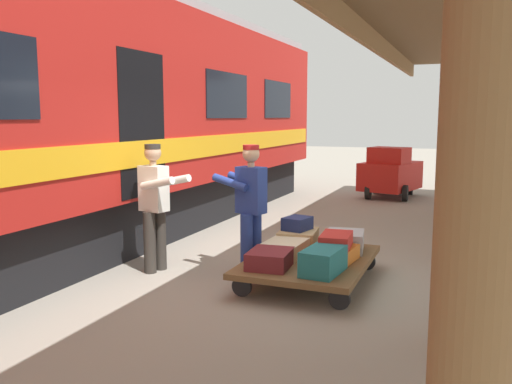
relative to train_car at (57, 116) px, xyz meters
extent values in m
plane|color=gray|center=(-3.74, 0.00, -2.06)|extent=(60.00, 60.00, 0.00)
cylinder|color=brown|center=(-5.78, -8.06, -0.36)|extent=(0.24, 0.24, 3.40)
cylinder|color=brown|center=(-5.78, -4.83, -0.36)|extent=(0.24, 0.24, 3.40)
cylinder|color=brown|center=(-5.78, -1.61, -0.36)|extent=(0.24, 0.24, 3.40)
cylinder|color=brown|center=(-5.78, 1.61, -0.36)|extent=(0.24, 0.24, 3.40)
cylinder|color=brown|center=(-5.78, 4.83, -0.36)|extent=(0.24, 0.24, 3.40)
cube|color=brown|center=(-4.23, 0.00, 1.19)|extent=(0.08, 16.91, 0.30)
cube|color=#B21E19|center=(0.00, 0.00, 0.29)|extent=(3.00, 16.12, 2.90)
cube|color=black|center=(0.00, 0.00, -1.61)|extent=(2.55, 15.32, 0.90)
cube|color=gold|center=(-1.51, 0.00, -0.51)|extent=(0.03, 15.80, 0.36)
cube|color=black|center=(-1.51, -5.64, 0.39)|extent=(0.02, 1.77, 0.84)
cube|color=black|center=(-1.51, -2.82, 0.39)|extent=(0.02, 1.77, 0.84)
cube|color=black|center=(-1.45, 0.00, -0.11)|extent=(0.12, 1.10, 2.00)
cube|color=brown|center=(-3.95, 0.10, -1.79)|extent=(1.43, 2.03, 0.07)
cylinder|color=black|center=(-4.52, 0.91, -1.94)|extent=(0.24, 0.05, 0.24)
cylinder|color=black|center=(-3.38, 0.91, -1.94)|extent=(0.24, 0.05, 0.24)
cylinder|color=black|center=(-4.52, -0.71, -1.94)|extent=(0.24, 0.05, 0.24)
cylinder|color=black|center=(-3.38, -0.71, -1.94)|extent=(0.24, 0.05, 0.24)
cube|color=#CC6B23|center=(-4.27, 0.10, -1.67)|extent=(0.51, 0.64, 0.17)
cube|color=beige|center=(-3.63, 0.10, -1.66)|extent=(0.49, 0.64, 0.19)
cube|color=maroon|center=(-3.63, 0.65, -1.65)|extent=(0.51, 0.60, 0.20)
cube|color=tan|center=(-3.63, -0.46, -1.64)|extent=(0.55, 0.63, 0.22)
cube|color=#1E666B|center=(-4.27, 0.65, -1.61)|extent=(0.43, 0.67, 0.29)
cube|color=#9EA0A5|center=(-4.27, -0.46, -1.63)|extent=(0.55, 0.61, 0.25)
cube|color=#AD231E|center=(-4.29, 0.13, -1.49)|extent=(0.39, 0.57, 0.17)
cube|color=navy|center=(-3.61, -0.48, -1.44)|extent=(0.38, 0.43, 0.17)
cylinder|color=navy|center=(-3.17, -0.04, -1.65)|extent=(0.16, 0.16, 0.82)
cylinder|color=navy|center=(-3.12, 0.15, -1.65)|extent=(0.16, 0.16, 0.82)
cube|color=navy|center=(-3.15, 0.06, -0.94)|extent=(0.40, 0.30, 0.60)
cylinder|color=tan|center=(-3.15, 0.06, -0.61)|extent=(0.09, 0.09, 0.06)
sphere|color=tan|center=(-3.15, 0.06, -0.47)|extent=(0.22, 0.22, 0.22)
cylinder|color=#A51919|center=(-3.15, 0.06, -0.39)|extent=(0.21, 0.21, 0.06)
cylinder|color=navy|center=(-2.97, -0.15, -0.84)|extent=(0.54, 0.22, 0.21)
cylinder|color=navy|center=(-2.89, 0.16, -0.84)|extent=(0.54, 0.22, 0.21)
cylinder|color=#332D28|center=(-1.87, 0.48, -1.65)|extent=(0.16, 0.16, 0.82)
cylinder|color=#332D28|center=(-1.91, 0.29, -1.65)|extent=(0.16, 0.16, 0.82)
cube|color=silver|center=(-1.89, 0.39, -0.94)|extent=(0.40, 0.29, 0.60)
cylinder|color=tan|center=(-1.89, 0.39, -0.61)|extent=(0.09, 0.09, 0.06)
sphere|color=tan|center=(-1.89, 0.39, -0.47)|extent=(0.22, 0.22, 0.22)
cylinder|color=#332D28|center=(-1.89, 0.39, -0.39)|extent=(0.21, 0.21, 0.06)
cylinder|color=silver|center=(-2.08, 0.59, -0.84)|extent=(0.54, 0.20, 0.21)
cylinder|color=silver|center=(-2.14, 0.27, -0.84)|extent=(0.54, 0.20, 0.21)
cube|color=#B21E19|center=(-3.87, -7.62, -1.51)|extent=(1.50, 1.92, 0.70)
cube|color=#B21E19|center=(-3.87, -7.27, -1.01)|extent=(1.05, 0.91, 0.50)
cylinder|color=black|center=(-4.32, -7.02, -1.86)|extent=(0.12, 0.40, 0.40)
cylinder|color=black|center=(-3.42, -7.02, -1.86)|extent=(0.12, 0.40, 0.40)
cylinder|color=black|center=(-4.32, -8.22, -1.86)|extent=(0.12, 0.40, 0.40)
cylinder|color=black|center=(-3.42, -8.22, -1.86)|extent=(0.12, 0.40, 0.40)
camera|label=1|loc=(-5.74, 6.41, 0.00)|focal=37.73mm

